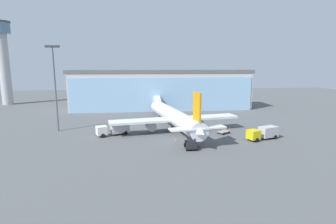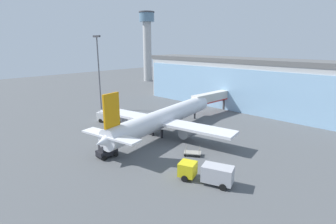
{
  "view_description": "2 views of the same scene",
  "coord_description": "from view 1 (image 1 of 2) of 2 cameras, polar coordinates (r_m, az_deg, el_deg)",
  "views": [
    {
      "loc": [
        -8.06,
        -53.97,
        15.69
      ],
      "look_at": [
        -1.13,
        8.74,
        4.41
      ],
      "focal_mm": 28.0,
      "sensor_mm": 36.0,
      "label": 1
    },
    {
      "loc": [
        36.52,
        -28.63,
        18.18
      ],
      "look_at": [
        0.03,
        9.1,
        4.36
      ],
      "focal_mm": 28.0,
      "sensor_mm": 36.0,
      "label": 2
    }
  ],
  "objects": [
    {
      "name": "airplane",
      "position": [
        63.16,
        1.36,
        -1.1
      ],
      "size": [
        31.36,
        35.81,
        10.75
      ],
      "rotation": [
        0.0,
        0.0,
        1.75
      ],
      "color": "silver",
      "rests_on": "ground"
    },
    {
      "name": "control_tower",
      "position": [
        123.94,
        -32.25,
        10.4
      ],
      "size": [
        7.36,
        7.36,
        32.54
      ],
      "color": "#B2B2B2",
      "rests_on": "ground"
    },
    {
      "name": "safety_cone_nose",
      "position": [
        55.69,
        1.72,
        -5.94
      ],
      "size": [
        0.36,
        0.36,
        0.55
      ],
      "primitive_type": "cone",
      "color": "orange",
      "rests_on": "ground"
    },
    {
      "name": "safety_cone_wingtip",
      "position": [
        65.52,
        -12.96,
        -3.74
      ],
      "size": [
        0.36,
        0.36,
        0.55
      ],
      "primitive_type": "cone",
      "color": "orange",
      "rests_on": "ground"
    },
    {
      "name": "ground",
      "position": [
        56.78,
        2.12,
        -5.91
      ],
      "size": [
        240.0,
        240.0,
        0.0
      ],
      "primitive_type": "plane",
      "color": "#545659"
    },
    {
      "name": "apron_light_mast",
      "position": [
        67.36,
        -23.41,
        6.07
      ],
      "size": [
        3.2,
        0.4,
        20.21
      ],
      "color": "#59595E",
      "rests_on": "ground"
    },
    {
      "name": "baggage_cart",
      "position": [
        62.36,
        12.05,
        -4.19
      ],
      "size": [
        3.22,
        2.87,
        1.5
      ],
      "rotation": [
        0.0,
        0.0,
        3.72
      ],
      "color": "#9E998C",
      "rests_on": "ground"
    },
    {
      "name": "catering_truck",
      "position": [
        60.86,
        -11.66,
        -3.59
      ],
      "size": [
        7.6,
        4.73,
        2.65
      ],
      "rotation": [
        0.0,
        0.0,
        3.52
      ],
      "color": "silver",
      "rests_on": "ground"
    },
    {
      "name": "pushback_tug",
      "position": [
        50.12,
        4.99,
        -6.98
      ],
      "size": [
        2.22,
        3.24,
        2.3
      ],
      "rotation": [
        0.0,
        0.0,
        1.55
      ],
      "color": "black",
      "rests_on": "ground"
    },
    {
      "name": "fuel_truck",
      "position": [
        59.84,
        20.07,
        -4.25
      ],
      "size": [
        7.62,
        4.5,
        2.65
      ],
      "rotation": [
        0.0,
        0.0,
        3.48
      ],
      "color": "yellow",
      "rests_on": "ground"
    },
    {
      "name": "jet_bridge",
      "position": [
        83.69,
        -2.39,
        2.21
      ],
      "size": [
        2.93,
        14.69,
        5.53
      ],
      "rotation": [
        0.0,
        0.0,
        1.52
      ],
      "color": "beige",
      "rests_on": "ground"
    },
    {
      "name": "terminal_building",
      "position": [
        94.82,
        -1.41,
        4.91
      ],
      "size": [
        64.47,
        12.53,
        14.13
      ],
      "rotation": [
        0.0,
        0.0,
        -0.0
      ],
      "color": "#B5B5B5",
      "rests_on": "ground"
    }
  ]
}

